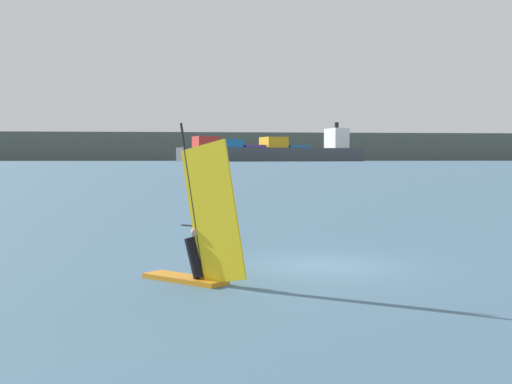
# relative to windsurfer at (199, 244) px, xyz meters

# --- Properties ---
(ground_plane) EXTENTS (4000.00, 4000.00, 0.00)m
(ground_plane) POSITION_rel_windsurfer_xyz_m (3.38, 2.52, -0.95)
(ground_plane) COLOR #476B84
(windsurfer) EXTENTS (2.62, 2.24, 3.90)m
(windsurfer) POSITION_rel_windsurfer_xyz_m (0.00, 0.00, 0.00)
(windsurfer) COLOR orange
(windsurfer) RESTS_ON ground_plane
(cargo_ship) EXTENTS (181.71, 82.67, 38.63)m
(cargo_ship) POSITION_rel_windsurfer_xyz_m (37.76, 619.71, 8.91)
(cargo_ship) COLOR #3F444C
(cargo_ship) RESTS_ON ground_plane
(distant_headland) EXTENTS (1248.57, 383.57, 34.18)m
(distant_headland) POSITION_rel_windsurfer_xyz_m (169.60, 944.61, 16.14)
(distant_headland) COLOR #4C564C
(distant_headland) RESTS_ON ground_plane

